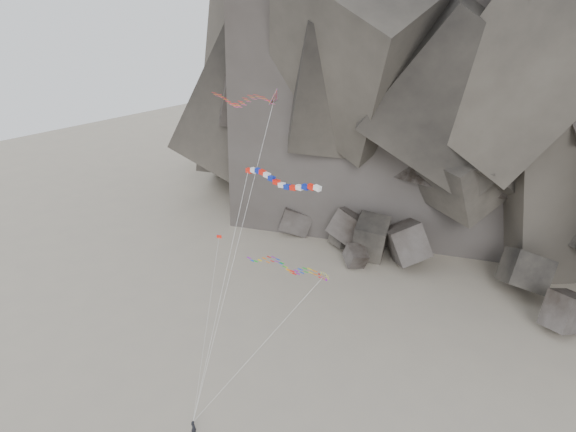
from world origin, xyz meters
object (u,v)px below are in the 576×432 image
Objects in this scene: banner_kite at (280,182)px; delta_kite at (239,99)px; pennant_kite at (214,270)px; kite_flyer at (193,427)px; parafoil_kite at (282,264)px.

delta_kite is at bearing 155.13° from banner_kite.
banner_kite reaches higher than pennant_kite.
pennant_kite is (-4.91, 8.56, 12.95)m from kite_flyer.
parafoil_kite is 7.44m from pennant_kite.
delta_kite reaches higher than parafoil_kite.
parafoil_kite is at bearing 132.43° from banner_kite.
delta_kite is at bearing -173.39° from parafoil_kite.
banner_kite is 1.60× the size of pennant_kite.
parafoil_kite reaches higher than kite_flyer.
kite_flyer is 0.14× the size of pennant_kite.
kite_flyer is at bearing -72.35° from parafoil_kite.
banner_kite is 1.69× the size of parafoil_kite.
parafoil_kite is at bearing -22.26° from delta_kite.
kite_flyer is 19.18m from parafoil_kite.
pennant_kite is at bearing -84.37° from delta_kite.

